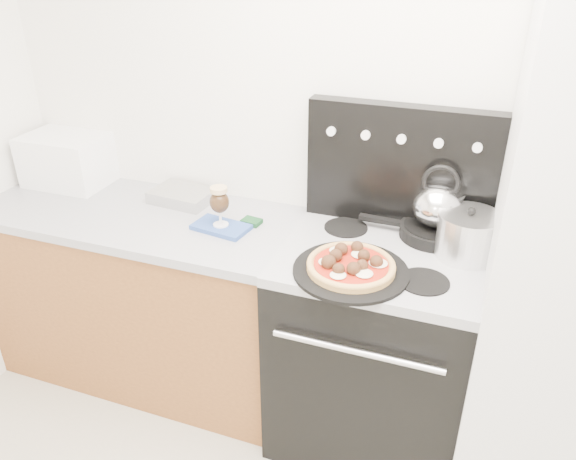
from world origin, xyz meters
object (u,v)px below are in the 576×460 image
at_px(skillet, 434,232).
at_px(stock_pot, 467,236).
at_px(oven_mitt, 221,227).
at_px(stove_body, 373,351).
at_px(pizza_pan, 351,271).
at_px(tea_kettle, 438,202).
at_px(base_cabinet, 150,298).
at_px(toaster_oven, 68,159).
at_px(pizza, 351,264).
at_px(beer_glass, 220,206).

height_order(skillet, stock_pot, stock_pot).
bearing_deg(skillet, oven_mitt, -166.86).
xyz_separation_m(stove_body, pizza_pan, (-0.08, -0.18, 0.49)).
xyz_separation_m(stove_body, skillet, (0.17, 0.20, 0.50)).
distance_m(skillet, tea_kettle, 0.13).
bearing_deg(tea_kettle, oven_mitt, -147.35).
bearing_deg(base_cabinet, stock_pot, 2.59).
distance_m(toaster_oven, stock_pot, 1.90).
height_order(base_cabinet, pizza, pizza).
xyz_separation_m(base_cabinet, stock_pot, (1.40, 0.06, 0.57)).
distance_m(base_cabinet, stove_body, 1.11).
distance_m(toaster_oven, pizza_pan, 1.57).
xyz_separation_m(stove_body, pizza, (-0.08, -0.18, 0.52)).
bearing_deg(beer_glass, skillet, 13.14).
height_order(beer_glass, pizza, beer_glass).
xyz_separation_m(stove_body, oven_mitt, (-0.68, -0.00, 0.47)).
height_order(tea_kettle, stock_pot, tea_kettle).
height_order(pizza_pan, pizza, pizza).
bearing_deg(beer_glass, oven_mitt, 0.00).
bearing_deg(stock_pot, skillet, 140.13).
xyz_separation_m(base_cabinet, tea_kettle, (1.27, 0.17, 0.65)).
height_order(base_cabinet, toaster_oven, toaster_oven).
bearing_deg(base_cabinet, stove_body, -1.30).
relative_size(toaster_oven, oven_mitt, 1.66).
bearing_deg(pizza, stove_body, 66.55).
bearing_deg(pizza, tea_kettle, 56.51).
height_order(base_cabinet, tea_kettle, tea_kettle).
bearing_deg(skillet, stock_pot, -39.87).
distance_m(stove_body, pizza, 0.55).
relative_size(stove_body, toaster_oven, 2.27).
bearing_deg(stock_pot, beer_glass, -174.69).
height_order(oven_mitt, pizza, pizza).
distance_m(pizza_pan, skillet, 0.45).
distance_m(beer_glass, tea_kettle, 0.87).
relative_size(oven_mitt, tea_kettle, 1.07).
distance_m(oven_mitt, pizza_pan, 0.63).
bearing_deg(beer_glass, pizza, -16.12).
bearing_deg(toaster_oven, stock_pot, -4.01).
bearing_deg(toaster_oven, tea_kettle, -0.76).
bearing_deg(tea_kettle, beer_glass, -147.35).
xyz_separation_m(base_cabinet, pizza, (1.03, -0.20, 0.53)).
relative_size(stove_body, oven_mitt, 3.78).
bearing_deg(toaster_oven, pizza_pan, -14.52).
bearing_deg(oven_mitt, toaster_oven, 167.87).
relative_size(stove_body, skillet, 3.23).
bearing_deg(oven_mitt, stock_pot, 5.31).
distance_m(pizza, stock_pot, 0.46).
bearing_deg(beer_glass, pizza_pan, -16.12).
bearing_deg(pizza, base_cabinet, 168.93).
xyz_separation_m(oven_mitt, skillet, (0.85, 0.20, 0.03)).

